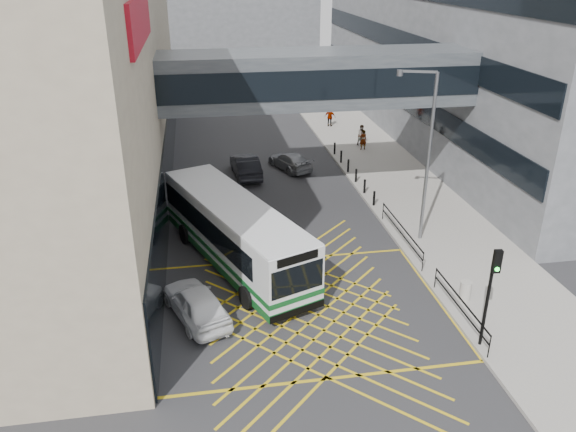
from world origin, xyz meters
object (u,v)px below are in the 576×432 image
traffic_light (492,284)px  litter_bin (465,290)px  bus (233,231)px  car_dark (246,166)px  pedestrian_a (363,140)px  pedestrian_b (362,135)px  car_silver (290,160)px  pedestrian_c (330,117)px  car_white (196,302)px  street_lamp (425,148)px

traffic_light → litter_bin: bearing=81.6°
bus → car_dark: size_ratio=2.42×
pedestrian_a → bus: bearing=48.9°
bus → car_dark: (1.71, 12.14, -0.98)m
bus → traffic_light: size_ratio=2.79×
pedestrian_a → pedestrian_b: size_ratio=0.96×
car_silver → pedestrian_a: bearing=-175.4°
pedestrian_b → pedestrian_c: bearing=77.2°
car_white → pedestrian_b: 25.63m
car_dark → pedestrian_c: (8.58, 11.07, 0.24)m
street_lamp → pedestrian_a: (1.53, 15.35, -4.22)m
car_silver → pedestrian_c: bearing=-139.3°
car_white → street_lamp: size_ratio=0.53×
traffic_light → pedestrian_a: (2.46, 24.56, -1.96)m
car_silver → street_lamp: size_ratio=0.47×
car_dark → pedestrian_a: 10.38m
pedestrian_b → traffic_light: bearing=-120.5°
pedestrian_a → pedestrian_c: size_ratio=0.93×
car_dark → litter_bin: 19.07m
bus → litter_bin: bearing=-49.9°
pedestrian_b → pedestrian_c: 6.01m
car_dark → litter_bin: car_dark is taller
traffic_light → pedestrian_b: traffic_light is taller
litter_bin → pedestrian_a: pedestrian_a is taller
car_silver → litter_bin: bearing=82.7°
car_dark → litter_bin: size_ratio=5.65×
car_dark → street_lamp: bearing=121.1°
pedestrian_b → street_lamp: bearing=-120.7°
car_white → litter_bin: bearing=155.9°
car_silver → litter_bin: (4.67, -18.27, -0.06)m
car_dark → litter_bin: (7.93, -17.34, -0.17)m
bus → traffic_light: (8.82, -8.39, 1.16)m
traffic_light → pedestrian_b: (2.70, 25.72, -1.93)m
traffic_light → pedestrian_c: bearing=93.4°
pedestrian_a → car_silver: bearing=20.1°
car_silver → pedestrian_a: (6.30, 3.11, 0.29)m
litter_bin → pedestrian_c: bearing=88.7°
car_white → street_lamp: 13.56m
bus → car_dark: 12.30m
pedestrian_b → car_silver: bearing=-171.4°
car_white → car_dark: bearing=-122.9°
bus → pedestrian_a: bearing=33.5°
car_silver → pedestrian_b: (6.54, 4.27, 0.33)m
car_white → pedestrian_a: pedestrian_a is taller
car_silver → car_white: bearing=46.9°
bus → traffic_light: traffic_light is taller
bus → pedestrian_c: bearing=44.5°
pedestrian_a → litter_bin: bearing=79.5°
car_dark → traffic_light: traffic_light is taller
pedestrian_b → pedestrian_c: pedestrian_c is taller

